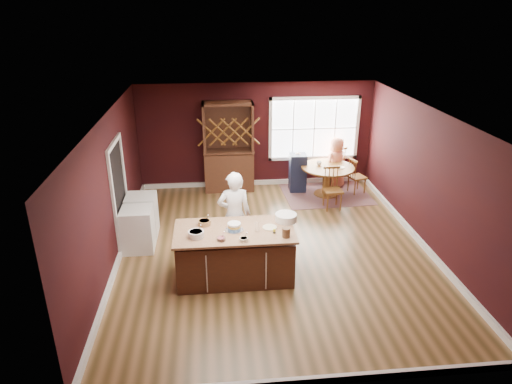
% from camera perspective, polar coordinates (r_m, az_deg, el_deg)
% --- Properties ---
extents(room_shell, '(7.00, 7.00, 7.00)m').
position_cam_1_polar(room_shell, '(8.51, 2.38, 0.74)').
color(room_shell, brown).
rests_on(room_shell, ground).
extents(window, '(2.36, 0.10, 1.66)m').
position_cam_1_polar(window, '(11.98, 7.27, 7.87)').
color(window, white).
rests_on(window, room_shell).
extents(doorway, '(0.08, 1.26, 2.13)m').
position_cam_1_polar(doorway, '(9.30, -16.64, -0.45)').
color(doorway, white).
rests_on(doorway, room_shell).
extents(kitchen_island, '(2.06, 1.08, 0.92)m').
position_cam_1_polar(kitchen_island, '(8.06, -2.68, -7.82)').
color(kitchen_island, '#42261A').
rests_on(kitchen_island, ground).
extents(dining_table, '(1.32, 1.32, 0.75)m').
position_cam_1_polar(dining_table, '(11.53, 8.91, 2.14)').
color(dining_table, olive).
rests_on(dining_table, ground).
extents(baker, '(0.64, 0.43, 1.72)m').
position_cam_1_polar(baker, '(8.50, -2.71, -2.93)').
color(baker, white).
rests_on(baker, ground).
extents(layer_cake, '(0.32, 0.32, 0.13)m').
position_cam_1_polar(layer_cake, '(7.80, -2.74, -4.35)').
color(layer_cake, white).
rests_on(layer_cake, kitchen_island).
extents(bowl_blue, '(0.27, 0.27, 0.10)m').
position_cam_1_polar(bowl_blue, '(7.65, -7.50, -5.23)').
color(bowl_blue, white).
rests_on(bowl_blue, kitchen_island).
extents(bowl_yellow, '(0.23, 0.23, 0.08)m').
position_cam_1_polar(bowl_yellow, '(8.03, -6.47, -3.83)').
color(bowl_yellow, '#9F824C').
rests_on(bowl_yellow, kitchen_island).
extents(bowl_pink, '(0.15, 0.15, 0.06)m').
position_cam_1_polar(bowl_pink, '(7.51, -4.38, -5.87)').
color(bowl_pink, white).
rests_on(bowl_pink, kitchen_island).
extents(bowl_olive, '(0.14, 0.14, 0.05)m').
position_cam_1_polar(bowl_olive, '(7.48, -1.54, -5.94)').
color(bowl_olive, beige).
rests_on(bowl_olive, kitchen_island).
extents(drinking_glass, '(0.08, 0.08, 0.16)m').
position_cam_1_polar(drinking_glass, '(7.75, 0.15, -4.39)').
color(drinking_glass, silver).
rests_on(drinking_glass, kitchen_island).
extents(dinner_plate, '(0.25, 0.25, 0.02)m').
position_cam_1_polar(dinner_plate, '(7.90, 1.72, -4.45)').
color(dinner_plate, beige).
rests_on(dinner_plate, kitchen_island).
extents(white_tub, '(0.39, 0.39, 0.13)m').
position_cam_1_polar(white_tub, '(8.13, 3.76, -3.19)').
color(white_tub, silver).
rests_on(white_tub, kitchen_island).
extents(stoneware_crock, '(0.14, 0.14, 0.16)m').
position_cam_1_polar(stoneware_crock, '(7.59, 3.78, -5.07)').
color(stoneware_crock, '#432817').
rests_on(stoneware_crock, kitchen_island).
extents(toy_figurine, '(0.05, 0.05, 0.08)m').
position_cam_1_polar(toy_figurine, '(7.71, 2.30, -4.89)').
color(toy_figurine, yellow).
rests_on(toy_figurine, kitchen_island).
extents(rug, '(2.20, 1.73, 0.01)m').
position_cam_1_polar(rug, '(11.72, 8.75, -0.28)').
color(rug, brown).
rests_on(rug, ground).
extents(chair_east, '(0.47, 0.48, 0.93)m').
position_cam_1_polar(chair_east, '(11.83, 12.55, 2.04)').
color(chair_east, '#96613B').
rests_on(chair_east, ground).
extents(chair_south, '(0.44, 0.42, 1.00)m').
position_cam_1_polar(chair_south, '(10.78, 9.59, 0.42)').
color(chair_south, brown).
rests_on(chair_south, ground).
extents(chair_north, '(0.57, 0.56, 1.04)m').
position_cam_1_polar(chair_north, '(12.35, 9.84, 3.41)').
color(chair_north, '#925F30').
rests_on(chair_north, ground).
extents(seated_woman, '(0.79, 0.72, 1.35)m').
position_cam_1_polar(seated_woman, '(12.00, 9.99, 3.62)').
color(seated_woman, '#CD7557').
rests_on(seated_woman, ground).
extents(high_chair, '(0.43, 0.43, 1.02)m').
position_cam_1_polar(high_chair, '(11.70, 5.23, 2.53)').
color(high_chair, black).
rests_on(high_chair, ground).
extents(toddler, '(0.18, 0.14, 0.26)m').
position_cam_1_polar(toddler, '(11.60, 4.97, 3.91)').
color(toddler, '#8CA5BF').
rests_on(toddler, high_chair).
extents(table_plate, '(0.21, 0.21, 0.02)m').
position_cam_1_polar(table_plate, '(11.43, 10.50, 3.04)').
color(table_plate, beige).
rests_on(table_plate, dining_table).
extents(table_cup, '(0.15, 0.15, 0.10)m').
position_cam_1_polar(table_cup, '(11.51, 7.89, 3.58)').
color(table_cup, white).
rests_on(table_cup, dining_table).
extents(hutch, '(1.25, 0.52, 2.28)m').
position_cam_1_polar(hutch, '(11.55, -3.46, 5.60)').
color(hutch, black).
rests_on(hutch, ground).
extents(washer, '(0.59, 0.58, 0.86)m').
position_cam_1_polar(washer, '(9.20, -14.54, -4.56)').
color(washer, white).
rests_on(washer, ground).
extents(dryer, '(0.60, 0.58, 0.87)m').
position_cam_1_polar(dryer, '(9.76, -14.04, -2.82)').
color(dryer, silver).
rests_on(dryer, ground).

